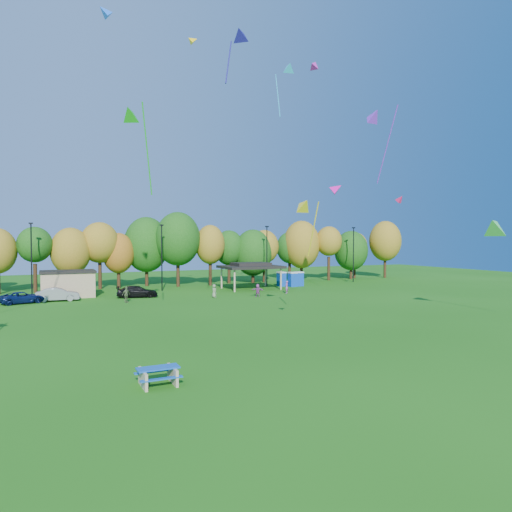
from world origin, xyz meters
name	(u,v)px	position (x,y,z in m)	size (l,w,h in m)	color
ground	(292,365)	(0.00, 0.00, 0.00)	(160.00, 160.00, 0.00)	#19600F
tree_line	(132,247)	(-1.03, 45.51, 5.91)	(93.57, 10.55, 11.15)	black
lamp_posts	(162,255)	(2.00, 40.00, 4.90)	(64.50, 0.25, 9.09)	black
utility_building	(68,284)	(-10.00, 38.00, 1.64)	(6.30, 4.30, 3.25)	tan
pavilion	(251,266)	(14.00, 37.00, 3.23)	(8.20, 6.20, 3.77)	tan
porta_potties	(291,279)	(21.07, 38.01, 1.10)	(3.75, 2.23, 2.18)	#0E41B8
picnic_table	(158,375)	(-7.53, -0.31, 0.50)	(2.03, 1.69, 0.86)	tan
car_b	(58,294)	(-11.22, 34.47, 0.76)	(1.61, 4.63, 1.52)	#949498
car_c	(23,298)	(-14.78, 34.04, 0.64)	(2.13, 4.62, 1.28)	#0E1D54
car_d	(137,292)	(-2.38, 34.15, 0.70)	(1.97, 4.85, 1.41)	black
far_person_0	(214,291)	(6.03, 30.07, 0.81)	(0.79, 0.51, 1.61)	#77875C
far_person_2	(258,290)	(11.13, 28.50, 0.80)	(1.48, 0.47, 1.59)	#953E8B
far_person_4	(126,295)	(-4.34, 29.96, 0.89)	(1.04, 0.43, 1.77)	#5D6E43
far_person_5	(287,287)	(16.14, 30.31, 0.81)	(0.59, 0.39, 1.62)	#A24C9E
kite_0	(494,226)	(23.72, 5.94, 8.20)	(4.66, 3.16, 7.84)	#49D15A
kite_1	(194,40)	(1.40, 22.73, 26.94)	(1.19, 0.96, 1.17)	yellow
kite_3	(304,205)	(8.83, 13.58, 10.08)	(1.50, 3.38, 5.60)	yellow
kite_4	(104,11)	(-8.10, 14.63, 24.22)	(1.36, 1.07, 1.28)	#1C64FC
kite_5	(242,36)	(1.60, 10.88, 22.65)	(2.41, 2.67, 4.63)	navy
kite_8	(374,116)	(19.81, 17.56, 20.23)	(1.84, 4.98, 8.48)	#8128DA
kite_9	(130,114)	(-6.16, 15.13, 16.89)	(2.67, 4.19, 7.44)	#17B01B
kite_11	(337,189)	(4.88, 2.84, 10.29)	(1.27, 1.21, 1.03)	#EE0D9E
kite_12	(315,65)	(14.42, 20.95, 25.97)	(1.90, 1.81, 1.50)	#CC22AE
kite_14	(400,199)	(28.76, 23.31, 12.20)	(1.53, 1.70, 1.37)	#CD1846
kite_15	(288,69)	(13.49, 25.34, 26.91)	(1.90, 3.95, 6.55)	#22A8DC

